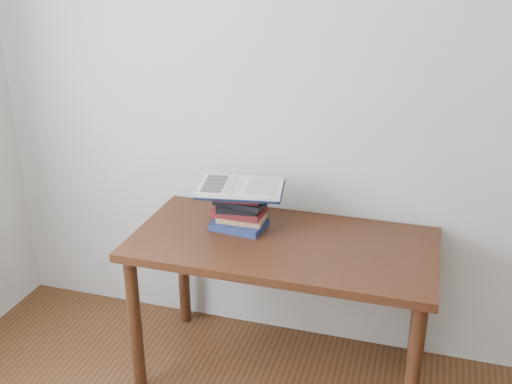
% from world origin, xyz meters
% --- Properties ---
extents(room_shell, '(3.54, 3.54, 2.62)m').
position_xyz_m(room_shell, '(-0.08, 0.01, 1.63)').
color(room_shell, beige).
rests_on(room_shell, ground).
extents(desk, '(1.37, 0.68, 0.73)m').
position_xyz_m(desk, '(-0.11, 1.38, 0.63)').
color(desk, '#412110').
rests_on(desk, ground).
extents(book_stack, '(0.27, 0.20, 0.18)m').
position_xyz_m(book_stack, '(-0.34, 1.46, 0.82)').
color(book_stack, '#172647').
rests_on(book_stack, desk).
extents(open_book, '(0.43, 0.33, 0.03)m').
position_xyz_m(open_book, '(-0.33, 1.47, 0.93)').
color(open_book, black).
rests_on(open_book, book_stack).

